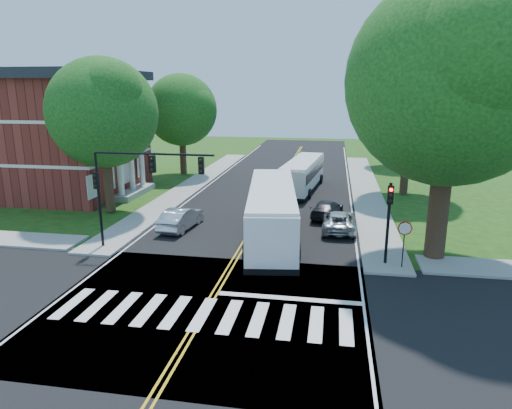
% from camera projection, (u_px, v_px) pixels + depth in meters
% --- Properties ---
extents(ground, '(140.00, 140.00, 0.00)m').
position_uv_depth(ground, '(206.00, 309.00, 19.83)').
color(ground, '#184411').
rests_on(ground, ground).
extents(road, '(14.00, 96.00, 0.01)m').
position_uv_depth(road, '(266.00, 206.00, 37.01)').
color(road, black).
rests_on(road, ground).
extents(cross_road, '(60.00, 12.00, 0.01)m').
position_uv_depth(cross_road, '(206.00, 309.00, 19.83)').
color(cross_road, black).
rests_on(cross_road, ground).
extents(center_line, '(0.36, 70.00, 0.01)m').
position_uv_depth(center_line, '(273.00, 195.00, 40.82)').
color(center_line, gold).
rests_on(center_line, road).
extents(edge_line_w, '(0.12, 70.00, 0.01)m').
position_uv_depth(edge_line_w, '(200.00, 192.00, 41.94)').
color(edge_line_w, silver).
rests_on(edge_line_w, road).
extents(edge_line_e, '(0.12, 70.00, 0.01)m').
position_uv_depth(edge_line_e, '(350.00, 198.00, 39.71)').
color(edge_line_e, silver).
rests_on(edge_line_e, road).
extents(crosswalk, '(12.60, 3.00, 0.01)m').
position_uv_depth(crosswalk, '(202.00, 314.00, 19.35)').
color(crosswalk, silver).
rests_on(crosswalk, road).
extents(stop_bar, '(6.60, 0.40, 0.01)m').
position_uv_depth(stop_bar, '(289.00, 298.00, 20.78)').
color(stop_bar, silver).
rests_on(stop_bar, road).
extents(sidewalk_nw, '(2.60, 40.00, 0.15)m').
position_uv_depth(sidewalk_nw, '(194.00, 184.00, 45.03)').
color(sidewalk_nw, gray).
rests_on(sidewalk_nw, ground).
extents(sidewalk_ne, '(2.60, 40.00, 0.15)m').
position_uv_depth(sidewalk_ne, '(366.00, 190.00, 42.32)').
color(sidewalk_ne, gray).
rests_on(sidewalk_ne, ground).
extents(tree_ne_big, '(10.80, 10.80, 14.91)m').
position_uv_depth(tree_ne_big, '(452.00, 82.00, 23.27)').
color(tree_ne_big, '#352015').
rests_on(tree_ne_big, ground).
extents(tree_west_near, '(8.00, 8.00, 11.40)m').
position_uv_depth(tree_west_near, '(103.00, 113.00, 33.20)').
color(tree_west_near, '#352015').
rests_on(tree_west_near, ground).
extents(tree_west_far, '(7.60, 7.60, 10.67)m').
position_uv_depth(tree_west_far, '(181.00, 110.00, 48.52)').
color(tree_west_far, '#352015').
rests_on(tree_west_far, ground).
extents(tree_east_mid, '(8.40, 8.40, 11.93)m').
position_uv_depth(tree_east_mid, '(410.00, 105.00, 38.90)').
color(tree_east_mid, '#352015').
rests_on(tree_east_mid, ground).
extents(tree_east_far, '(7.20, 7.20, 10.34)m').
position_uv_depth(tree_east_far, '(398.00, 109.00, 54.26)').
color(tree_east_far, '#352015').
rests_on(tree_east_far, ground).
extents(brick_building, '(20.00, 13.00, 10.80)m').
position_uv_depth(brick_building, '(30.00, 132.00, 41.16)').
color(brick_building, maroon).
rests_on(brick_building, ground).
extents(signal_nw, '(7.15, 0.46, 5.66)m').
position_uv_depth(signal_nw, '(135.00, 178.00, 25.83)').
color(signal_nw, black).
rests_on(signal_nw, ground).
extents(signal_ne, '(0.30, 0.46, 4.40)m').
position_uv_depth(signal_ne, '(389.00, 213.00, 23.90)').
color(signal_ne, black).
rests_on(signal_ne, ground).
extents(stop_sign, '(0.76, 0.08, 2.53)m').
position_uv_depth(stop_sign, '(405.00, 233.00, 23.56)').
color(stop_sign, black).
rests_on(stop_sign, ground).
extents(bus_lead, '(4.51, 13.21, 3.35)m').
position_uv_depth(bus_lead, '(272.00, 211.00, 28.68)').
color(bus_lead, silver).
rests_on(bus_lead, road).
extents(bus_follow, '(3.58, 11.12, 2.82)m').
position_uv_depth(bus_follow, '(303.00, 174.00, 42.46)').
color(bus_follow, silver).
rests_on(bus_follow, road).
extents(hatchback, '(2.06, 4.62, 1.47)m').
position_uv_depth(hatchback, '(181.00, 218.00, 30.87)').
color(hatchback, silver).
rests_on(hatchback, road).
extents(suv, '(2.26, 4.77, 1.32)m').
position_uv_depth(suv, '(339.00, 221.00, 30.57)').
color(suv, '#B0B4B8').
rests_on(suv, road).
extents(dark_sedan, '(2.60, 4.58, 1.25)m').
position_uv_depth(dark_sedan, '(327.00, 209.00, 33.67)').
color(dark_sedan, black).
rests_on(dark_sedan, road).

